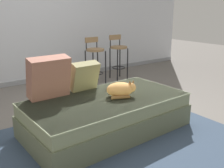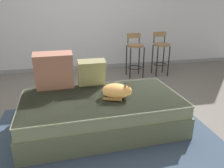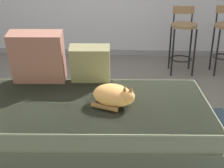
{
  "view_description": "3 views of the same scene",
  "coord_description": "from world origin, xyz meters",
  "px_view_note": "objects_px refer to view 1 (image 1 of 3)",
  "views": [
    {
      "loc": [
        -1.64,
        -2.79,
        1.43
      ],
      "look_at": [
        0.15,
        -0.3,
        0.54
      ],
      "focal_mm": 42.0,
      "sensor_mm": 36.0,
      "label": 1
    },
    {
      "loc": [
        -0.38,
        -2.74,
        1.48
      ],
      "look_at": [
        0.15,
        -0.3,
        0.54
      ],
      "focal_mm": 35.0,
      "sensor_mm": 36.0,
      "label": 2
    },
    {
      "loc": [
        0.27,
        -2.66,
        1.53
      ],
      "look_at": [
        0.15,
        -0.3,
        0.54
      ],
      "focal_mm": 50.0,
      "sensor_mm": 36.0,
      "label": 3
    }
  ],
  "objects_px": {
    "bar_stool_near_window": "(95,56)",
    "throw_pillow_middle": "(84,76)",
    "throw_pillow_corner": "(49,77)",
    "bar_stool_by_doorway": "(118,52)",
    "cat": "(121,89)",
    "couch": "(107,114)"
  },
  "relations": [
    {
      "from": "bar_stool_near_window",
      "to": "throw_pillow_middle",
      "type": "bearing_deg",
      "value": -126.36
    },
    {
      "from": "throw_pillow_corner",
      "to": "bar_stool_by_doorway",
      "type": "distance_m",
      "value": 2.58
    },
    {
      "from": "throw_pillow_corner",
      "to": "cat",
      "type": "xyz_separation_m",
      "value": [
        0.71,
        -0.44,
        -0.16
      ]
    },
    {
      "from": "cat",
      "to": "bar_stool_by_doorway",
      "type": "height_order",
      "value": "bar_stool_by_doorway"
    },
    {
      "from": "throw_pillow_middle",
      "to": "cat",
      "type": "distance_m",
      "value": 0.52
    },
    {
      "from": "cat",
      "to": "throw_pillow_corner",
      "type": "bearing_deg",
      "value": 148.29
    },
    {
      "from": "bar_stool_by_doorway",
      "to": "throw_pillow_corner",
      "type": "bearing_deg",
      "value": -145.08
    },
    {
      "from": "cat",
      "to": "bar_stool_by_doorway",
      "type": "distance_m",
      "value": 2.37
    },
    {
      "from": "throw_pillow_corner",
      "to": "bar_stool_near_window",
      "type": "xyz_separation_m",
      "value": [
        1.55,
        1.47,
        -0.13
      ]
    },
    {
      "from": "cat",
      "to": "bar_stool_near_window",
      "type": "relative_size",
      "value": 0.44
    },
    {
      "from": "couch",
      "to": "throw_pillow_middle",
      "type": "distance_m",
      "value": 0.57
    },
    {
      "from": "bar_stool_near_window",
      "to": "bar_stool_by_doorway",
      "type": "height_order",
      "value": "bar_stool_by_doorway"
    },
    {
      "from": "throw_pillow_middle",
      "to": "bar_stool_by_doorway",
      "type": "bearing_deg",
      "value": 41.65
    },
    {
      "from": "cat",
      "to": "bar_stool_near_window",
      "type": "bearing_deg",
      "value": 66.32
    },
    {
      "from": "throw_pillow_middle",
      "to": "bar_stool_near_window",
      "type": "relative_size",
      "value": 0.42
    },
    {
      "from": "couch",
      "to": "throw_pillow_corner",
      "type": "bearing_deg",
      "value": 144.23
    },
    {
      "from": "bar_stool_near_window",
      "to": "throw_pillow_corner",
      "type": "bearing_deg",
      "value": -136.37
    },
    {
      "from": "cat",
      "to": "bar_stool_near_window",
      "type": "xyz_separation_m",
      "value": [
        0.84,
        1.91,
        0.03
      ]
    },
    {
      "from": "bar_stool_near_window",
      "to": "cat",
      "type": "bearing_deg",
      "value": -113.68
    },
    {
      "from": "throw_pillow_middle",
      "to": "bar_stool_near_window",
      "type": "height_order",
      "value": "bar_stool_near_window"
    },
    {
      "from": "throw_pillow_corner",
      "to": "cat",
      "type": "height_order",
      "value": "throw_pillow_corner"
    },
    {
      "from": "throw_pillow_middle",
      "to": "bar_stool_by_doorway",
      "type": "relative_size",
      "value": 0.42
    }
  ]
}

